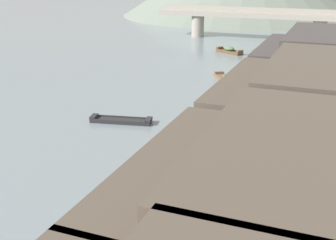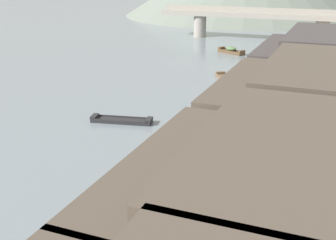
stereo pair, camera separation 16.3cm
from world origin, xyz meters
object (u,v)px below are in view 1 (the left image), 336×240
at_px(boat_moored_far, 276,55).
at_px(mooring_post_dock_far, 240,146).
at_px(boat_midriver_drifting, 227,80).
at_px(house_waterfront_tall, 309,152).
at_px(boat_moored_nearest, 152,199).
at_px(boat_moored_second, 229,51).
at_px(boat_moored_third, 121,120).
at_px(stone_bridge, 256,19).
at_px(house_waterfront_narrow, 309,95).

distance_m(boat_moored_far, mooring_post_dock_far, 30.32).
distance_m(boat_moored_far, boat_midriver_drifting, 14.03).
height_order(house_waterfront_tall, mooring_post_dock_far, house_waterfront_tall).
relative_size(boat_moored_far, house_waterfront_tall, 0.74).
distance_m(boat_moored_nearest, mooring_post_dock_far, 5.85).
relative_size(boat_moored_second, house_waterfront_tall, 0.51).
xyz_separation_m(boat_moored_third, boat_midriver_drifting, (3.90, 12.82, 0.10)).
bearing_deg(house_waterfront_tall, boat_moored_nearest, 175.18).
distance_m(boat_moored_nearest, boat_moored_third, 10.57).
distance_m(boat_midriver_drifting, mooring_post_dock_far, 17.06).
bearing_deg(stone_bridge, house_waterfront_narrow, -75.87).
distance_m(boat_midriver_drifting, house_waterfront_tall, 23.76).
relative_size(boat_moored_nearest, boat_midriver_drifting, 1.19).
relative_size(house_waterfront_narrow, stone_bridge, 0.25).
distance_m(boat_moored_third, mooring_post_dock_far, 9.40).
bearing_deg(house_waterfront_tall, house_waterfront_narrow, 94.25).
height_order(boat_moored_nearest, boat_midriver_drifting, boat_midriver_drifting).
bearing_deg(boat_moored_second, boat_midriver_drifting, -76.84).
xyz_separation_m(boat_moored_nearest, boat_moored_second, (-5.27, 35.05, 0.12)).
height_order(house_waterfront_tall, stone_bridge, house_waterfront_tall).
relative_size(house_waterfront_tall, mooring_post_dock_far, 7.76).
distance_m(boat_moored_second, mooring_post_dock_far, 30.95).
bearing_deg(house_waterfront_tall, boat_moored_third, 142.81).
distance_m(boat_moored_far, stone_bridge, 12.13).
distance_m(boat_moored_second, house_waterfront_tall, 37.50).
height_order(house_waterfront_tall, house_waterfront_narrow, same).
distance_m(house_waterfront_tall, stone_bridge, 47.95).
relative_size(boat_moored_second, boat_moored_third, 0.85).
height_order(boat_moored_nearest, boat_moored_far, boat_moored_nearest).
bearing_deg(house_waterfront_narrow, boat_moored_far, 100.73).
bearing_deg(mooring_post_dock_far, boat_moored_second, 104.84).
bearing_deg(boat_moored_far, boat_midriver_drifting, -99.39).
height_order(boat_midriver_drifting, house_waterfront_tall, house_waterfront_tall).
distance_m(boat_moored_nearest, boat_moored_far, 35.36).
height_order(boat_midriver_drifting, mooring_post_dock_far, mooring_post_dock_far).
xyz_separation_m(boat_moored_nearest, boat_midriver_drifting, (-2.11, 21.51, 0.04)).
relative_size(boat_moored_nearest, boat_moored_second, 1.61).
bearing_deg(boat_midriver_drifting, boat_moored_second, 103.16).
bearing_deg(boat_moored_far, boat_moored_nearest, -90.30).
bearing_deg(boat_moored_third, house_waterfront_tall, -37.19).
height_order(mooring_post_dock_far, stone_bridge, stone_bridge).
distance_m(boat_moored_far, house_waterfront_tall, 36.53).
bearing_deg(stone_bridge, boat_moored_nearest, -84.64).
distance_m(boat_moored_second, boat_moored_third, 26.37).
xyz_separation_m(house_waterfront_narrow, stone_bridge, (-9.93, 39.43, -0.72)).
xyz_separation_m(boat_moored_second, house_waterfront_narrow, (10.86, -28.22, 3.29)).
relative_size(boat_moored_third, house_waterfront_tall, 0.60).
bearing_deg(stone_bridge, house_waterfront_tall, -77.38).
distance_m(boat_moored_second, boat_midriver_drifting, 13.91).
distance_m(boat_midriver_drifting, stone_bridge, 25.00).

